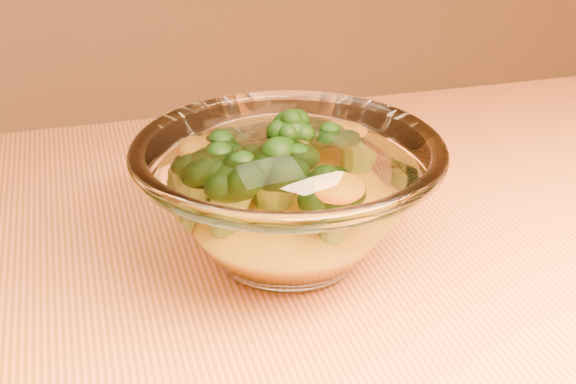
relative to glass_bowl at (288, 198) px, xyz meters
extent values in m
cube|color=#D86D41|center=(-0.11, -0.09, -0.07)|extent=(1.20, 0.80, 0.04)
cylinder|color=brown|center=(0.43, 0.25, -0.45)|extent=(0.06, 0.06, 0.71)
ellipsoid|color=white|center=(0.00, 0.00, -0.04)|extent=(0.10, 0.10, 0.02)
torus|color=white|center=(0.00, 0.00, 0.04)|extent=(0.22, 0.22, 0.01)
ellipsoid|color=orange|center=(0.00, 0.00, -0.02)|extent=(0.12, 0.12, 0.03)
camera|label=1|loc=(-0.14, -0.49, 0.26)|focal=50.00mm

